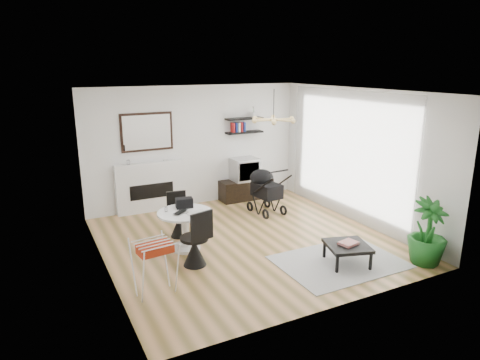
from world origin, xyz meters
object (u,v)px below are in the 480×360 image
tv_console (246,189)px  stroller (265,192)px  coffee_table (347,246)px  potted_plant (428,232)px  fireplace (150,181)px  dining_table (185,225)px  drying_rack (155,267)px  crt_tv (244,169)px

tv_console → stroller: bearing=-94.1°
coffee_table → potted_plant: 1.30m
fireplace → tv_console: fireplace is taller
potted_plant → dining_table: bearing=145.3°
coffee_table → potted_plant: bearing=-25.2°
tv_console → drying_rack: bearing=-133.5°
fireplace → potted_plant: 5.59m
dining_table → fireplace: bearing=89.4°
dining_table → stroller: 2.47m
drying_rack → stroller: (3.12, 2.33, 0.03)m
tv_console → dining_table: bearing=-137.5°
tv_console → drying_rack: drying_rack is taller
fireplace → potted_plant: fireplace is taller
tv_console → stroller: 1.05m
fireplace → potted_plant: (3.26, -4.54, -0.14)m
fireplace → crt_tv: 2.23m
tv_console → coffee_table: 3.84m
crt_tv → stroller: stroller is taller
fireplace → drying_rack: bearing=-104.7°
tv_console → drying_rack: 4.64m
drying_rack → stroller: bearing=29.8°
dining_table → stroller: bearing=25.8°
stroller → potted_plant: potted_plant is taller
fireplace → coffee_table: bearing=-62.3°
crt_tv → coffee_table: crt_tv is taller
fireplace → stroller: (2.20, -1.19, -0.24)m
dining_table → drying_rack: (-0.90, -1.26, -0.04)m
crt_tv → dining_table: 3.09m
coffee_table → tv_console: bearing=87.4°
tv_console → potted_plant: potted_plant is taller
tv_console → fireplace: bearing=176.1°
drying_rack → coffee_table: 3.06m
crt_tv → coffee_table: bearing=-91.8°
fireplace → coffee_table: (2.10, -3.99, -0.38)m
dining_table → drying_rack: 1.55m
tv_console → crt_tv: 0.51m
coffee_table → fireplace: bearing=117.7°
crt_tv → drying_rack: bearing=-133.1°
tv_console → dining_table: dining_table is taller
drying_rack → tv_console: bearing=39.5°
crt_tv → coffee_table: 3.86m
drying_rack → coffee_table: drying_rack is taller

